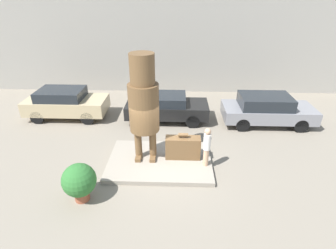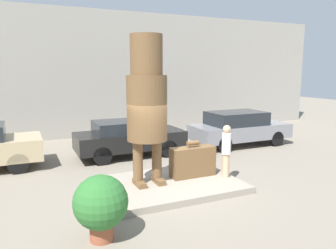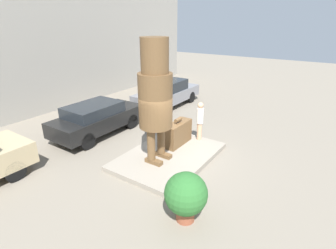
{
  "view_description": "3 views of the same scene",
  "coord_description": "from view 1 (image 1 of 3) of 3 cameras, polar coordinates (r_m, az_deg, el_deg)",
  "views": [
    {
      "loc": [
        0.65,
        -8.75,
        6.3
      ],
      "look_at": [
        0.33,
        0.06,
        1.74
      ],
      "focal_mm": 28.0,
      "sensor_mm": 36.0,
      "label": 1
    },
    {
      "loc": [
        -3.82,
        -8.38,
        3.43
      ],
      "look_at": [
        0.02,
        0.05,
        1.89
      ],
      "focal_mm": 35.0,
      "sensor_mm": 36.0,
      "label": 2
    },
    {
      "loc": [
        -7.24,
        -4.84,
        4.88
      ],
      "look_at": [
        0.24,
        0.21,
        1.25
      ],
      "focal_mm": 28.0,
      "sensor_mm": 36.0,
      "label": 3
    }
  ],
  "objects": [
    {
      "name": "parked_car_grey",
      "position": [
        14.38,
        20.72,
        3.12
      ],
      "size": [
        4.58,
        1.89,
        1.57
      ],
      "color": "gray",
      "rests_on": "ground_plane"
    },
    {
      "name": "planter_pot",
      "position": [
        9.14,
        -18.76,
        -11.56
      ],
      "size": [
        1.11,
        1.11,
        1.37
      ],
      "color": "brown",
      "rests_on": "ground_plane"
    },
    {
      "name": "ground_plane",
      "position": [
        10.8,
        -1.77,
        -8.36
      ],
      "size": [
        60.0,
        60.0,
        0.0
      ],
      "primitive_type": "plane",
      "color": "gray"
    },
    {
      "name": "statue_figure",
      "position": [
        9.71,
        -5.33,
        5.1
      ],
      "size": [
        1.14,
        1.14,
        4.21
      ],
      "color": "brown",
      "rests_on": "pedestal"
    },
    {
      "name": "building_backdrop",
      "position": [
        17.83,
        -0.02,
        17.41
      ],
      "size": [
        28.0,
        0.6,
        6.46
      ],
      "color": "gray",
      "rests_on": "ground_plane"
    },
    {
      "name": "tourist",
      "position": [
        9.99,
        8.44,
        -4.57
      ],
      "size": [
        0.28,
        0.28,
        1.62
      ],
      "color": "tan",
      "rests_on": "pedestal"
    },
    {
      "name": "pedestal",
      "position": [
        10.75,
        -1.77,
        -7.97
      ],
      "size": [
        4.13,
        2.84,
        0.18
      ],
      "color": "gray",
      "rests_on": "ground_plane"
    },
    {
      "name": "giant_suitcase",
      "position": [
        10.58,
        3.26,
        -5.01
      ],
      "size": [
        1.4,
        0.48,
        1.12
      ],
      "color": "brown",
      "rests_on": "pedestal"
    },
    {
      "name": "parked_car_tan",
      "position": [
        15.25,
        -21.39,
        4.46
      ],
      "size": [
        4.28,
        1.86,
        1.6
      ],
      "color": "tan",
      "rests_on": "ground_plane"
    },
    {
      "name": "parked_car_black",
      "position": [
        13.84,
        -0.43,
        3.88
      ],
      "size": [
        4.29,
        1.77,
        1.46
      ],
      "color": "black",
      "rests_on": "ground_plane"
    }
  ]
}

